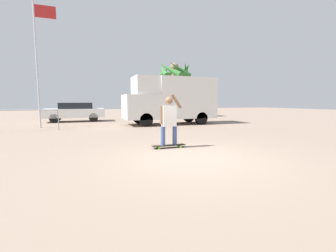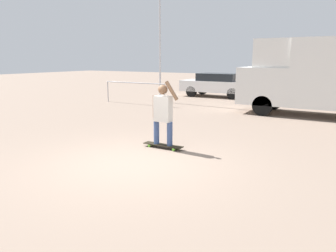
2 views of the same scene
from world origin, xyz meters
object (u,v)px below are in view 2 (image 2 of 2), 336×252
object	(u,v)px
skateboard	(163,145)
person_skateboarder	(163,111)
camper_van	(322,75)
parked_car_white	(217,84)
flagpole	(162,22)

from	to	relation	value
skateboard	person_skateboarder	size ratio (longest dim) A/B	0.67
person_skateboarder	camper_van	size ratio (longest dim) A/B	0.28
parked_car_white	person_skateboarder	bearing A→B (deg)	-74.13
skateboard	camper_van	world-z (taller)	camper_van
skateboard	flagpole	bearing A→B (deg)	122.05
person_skateboarder	camper_van	bearing A→B (deg)	68.56
flagpole	skateboard	bearing A→B (deg)	-57.95
camper_van	parked_car_white	distance (m)	7.37
parked_car_white	flagpole	world-z (taller)	flagpole
camper_van	parked_car_white	world-z (taller)	camper_van
person_skateboarder	flagpole	size ratio (longest dim) A/B	0.24
person_skateboarder	flagpole	world-z (taller)	flagpole
person_skateboarder	flagpole	distance (m)	9.47
person_skateboarder	parked_car_white	xyz separation A→B (m)	(-3.21, 11.30, -0.22)
skateboard	camper_van	size ratio (longest dim) A/B	0.18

